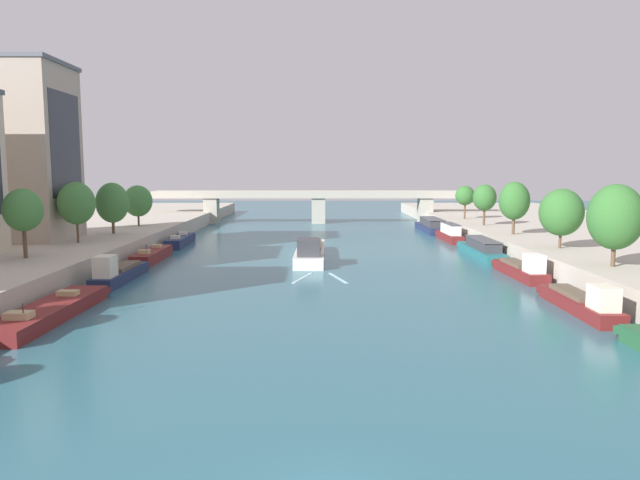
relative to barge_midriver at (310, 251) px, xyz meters
name	(u,v)px	position (x,y,z in m)	size (l,w,h in m)	color
barge_midriver	(310,251)	(0.00, 0.00, 0.00)	(3.75, 19.66, 3.16)	silver
wake_behind_barge	(320,278)	(1.15, -12.97, -0.96)	(5.60, 5.93, 0.03)	#A0CCD6
moored_boat_left_near	(50,311)	(-18.87, -29.32, -0.40)	(3.46, 15.73, 2.19)	maroon
moored_boat_left_end	(118,273)	(-18.65, -14.99, -0.05)	(2.31, 12.14, 3.10)	#1E284C
moored_boat_left_far	(152,255)	(-19.15, -1.37, -0.27)	(2.37, 12.01, 2.44)	maroon
moored_boat_left_second	(180,241)	(-19.23, 13.87, -0.27)	(2.48, 12.22, 2.43)	#1E284C
moored_boat_right_far	(581,302)	(21.11, -27.74, -0.13)	(2.20, 12.32, 2.79)	maroon
moored_boat_right_lone	(521,269)	(21.72, -12.73, -0.11)	(2.36, 11.66, 2.87)	maroon
moored_boat_right_gap_after	(481,249)	(21.90, 2.38, 0.00)	(2.68, 15.56, 2.31)	#23666B
moored_boat_right_near	(450,234)	(21.60, 18.99, 0.19)	(2.10, 11.83, 2.79)	maroon
moored_boat_right_end	(431,226)	(21.62, 33.80, 0.04)	(3.33, 16.66, 2.42)	#1E284C
tree_left_past_mid	(23,210)	(-27.55, -15.13, 6.11)	(3.70, 3.70, 6.78)	brown
tree_left_by_lamp	(76,203)	(-27.47, -2.71, 6.10)	(4.29, 4.29, 7.18)	brown
tree_left_distant	(112,203)	(-26.83, 7.59, 5.61)	(4.35, 4.35, 6.91)	brown
tree_left_second	(138,201)	(-26.95, 19.36, 5.26)	(4.40, 4.40, 6.26)	brown
tree_right_midway	(615,217)	(27.07, -20.58, 5.84)	(4.73, 4.73, 7.32)	brown
tree_right_by_lamp	(561,212)	(27.55, -8.06, 5.38)	(4.71, 4.71, 6.53)	brown
tree_right_past_mid	(514,201)	(27.23, 6.34, 5.90)	(4.04, 4.04, 7.02)	brown
tree_right_second	(485,198)	(27.00, 19.39, 5.75)	(3.62, 3.62, 6.39)	brown
tree_right_distant	(465,196)	(27.18, 32.09, 5.56)	(3.41, 3.41, 5.87)	brown
building_left_tall	(3,152)	(-37.45, 0.52, 12.22)	(15.90, 10.92, 21.55)	#A89989
bridge_far	(318,202)	(1.21, 50.92, 3.44)	(68.87, 4.40, 6.77)	#ADA899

